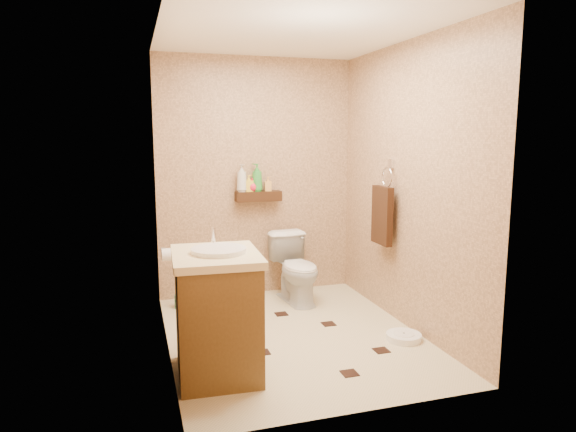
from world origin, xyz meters
name	(u,v)px	position (x,y,z in m)	size (l,w,h in m)	color
ground	(293,335)	(0.00, 0.00, 0.00)	(2.50, 2.50, 0.00)	beige
wall_back	(256,178)	(0.00, 1.25, 1.20)	(2.00, 0.04, 2.40)	tan
wall_front	(361,213)	(0.00, -1.25, 1.20)	(2.00, 0.04, 2.40)	tan
wall_left	(163,194)	(-1.00, 0.00, 1.20)	(0.04, 2.50, 2.40)	tan
wall_right	(406,186)	(1.00, 0.00, 1.20)	(0.04, 2.50, 2.40)	tan
ceiling	(294,31)	(0.00, 0.00, 2.40)	(2.00, 2.50, 0.02)	white
wall_shelf	(258,196)	(0.00, 1.17, 1.02)	(0.46, 0.14, 0.10)	#321C0D
floor_accents	(300,337)	(0.04, -0.06, 0.00)	(1.22, 1.40, 0.01)	black
toilet	(297,268)	(0.30, 0.83, 0.33)	(0.37, 0.66, 0.67)	white
vanity	(217,312)	(-0.70, -0.49, 0.44)	(0.61, 0.73, 0.98)	brown
bathroom_scale	(404,337)	(0.82, -0.35, 0.03)	(0.34, 0.34, 0.06)	white
toilet_brush	(180,290)	(-0.82, 0.96, 0.18)	(0.12, 0.12, 0.51)	#175F52
towel_ring	(382,213)	(0.91, 0.25, 0.95)	(0.12, 0.30, 0.76)	silver
toilet_paper	(168,254)	(-0.94, 0.65, 0.60)	(0.12, 0.11, 0.12)	white
bottle_a	(242,178)	(-0.17, 1.17, 1.21)	(0.11, 0.11, 0.27)	silver
bottle_b	(249,183)	(-0.10, 1.17, 1.15)	(0.08, 0.08, 0.17)	yellow
bottle_c	(253,185)	(-0.06, 1.17, 1.14)	(0.11, 0.11, 0.14)	#F71D37
bottle_d	(257,177)	(-0.01, 1.17, 1.21)	(0.11, 0.11, 0.28)	green
bottle_e	(268,184)	(0.10, 1.17, 1.14)	(0.07, 0.07, 0.15)	#E5A54C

